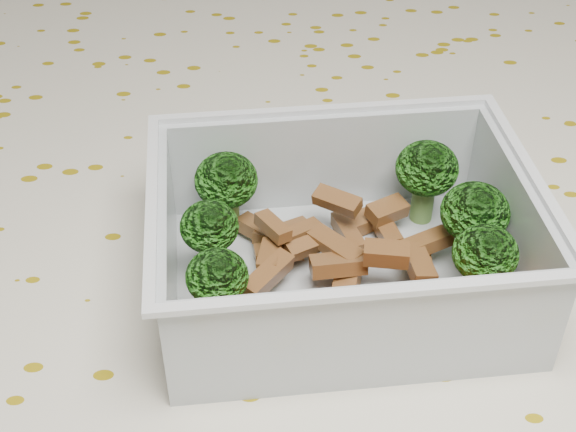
{
  "coord_description": "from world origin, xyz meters",
  "views": [
    {
      "loc": [
        0.01,
        -0.31,
        1.04
      ],
      "look_at": [
        0.01,
        0.0,
        0.78
      ],
      "focal_mm": 50.0,
      "sensor_mm": 36.0,
      "label": 1
    }
  ],
  "objects": [
    {
      "name": "meat_pile",
      "position": [
        0.03,
        -0.01,
        0.77
      ],
      "size": [
        0.11,
        0.08,
        0.03
      ],
      "color": "brown",
      "rests_on": "lunch_container"
    },
    {
      "name": "broccoli_florets",
      "position": [
        0.04,
        -0.01,
        0.79
      ],
      "size": [
        0.16,
        0.11,
        0.05
      ],
      "color": "#608C3F",
      "rests_on": "lunch_container"
    },
    {
      "name": "sausage",
      "position": [
        0.04,
        -0.06,
        0.77
      ],
      "size": [
        0.16,
        0.04,
        0.03
      ],
      "color": "#D15717",
      "rests_on": "lunch_container"
    },
    {
      "name": "lunch_container",
      "position": [
        0.04,
        -0.02,
        0.78
      ],
      "size": [
        0.2,
        0.16,
        0.06
      ],
      "color": "silver",
      "rests_on": "tablecloth"
    },
    {
      "name": "tablecloth",
      "position": [
        0.0,
        0.0,
        0.72
      ],
      "size": [
        1.46,
        0.96,
        0.19
      ],
      "color": "beige",
      "rests_on": "dining_table"
    },
    {
      "name": "dining_table",
      "position": [
        0.0,
        0.0,
        0.67
      ],
      "size": [
        1.4,
        0.9,
        0.75
      ],
      "color": "brown",
      "rests_on": "ground"
    }
  ]
}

